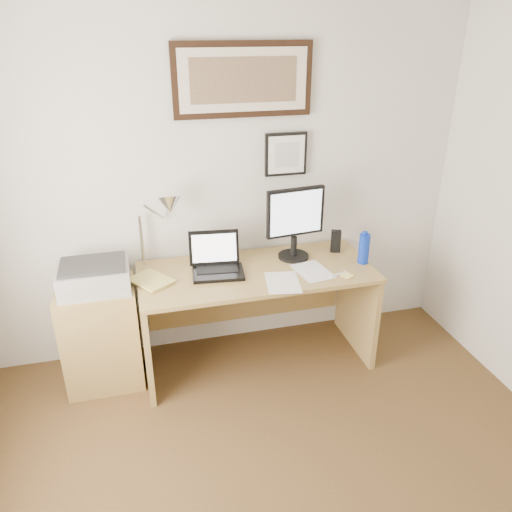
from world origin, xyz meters
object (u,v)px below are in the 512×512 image
object	(u,v)px
water_bottle	(364,249)
book	(139,286)
laptop	(217,264)
printer	(94,276)
side_cabinet	(102,335)
desk	(254,294)
lcd_monitor	(295,220)

from	to	relation	value
water_bottle	book	xyz separation A→B (m)	(-1.54, 0.02, -0.10)
laptop	water_bottle	bearing A→B (deg)	-6.84
printer	water_bottle	bearing A→B (deg)	-3.71
side_cabinet	desk	world-z (taller)	desk
printer	laptop	bearing A→B (deg)	0.33
desk	lcd_monitor	world-z (taller)	lcd_monitor
water_bottle	printer	size ratio (longest dim) A/B	0.49
side_cabinet	laptop	distance (m)	0.92
water_bottle	lcd_monitor	distance (m)	0.52
lcd_monitor	printer	world-z (taller)	lcd_monitor
desk	water_bottle	bearing A→B (deg)	-11.83
water_bottle	desk	bearing A→B (deg)	168.17
water_bottle	book	world-z (taller)	water_bottle
side_cabinet	lcd_monitor	bearing A→B (deg)	3.04
book	laptop	bearing A→B (deg)	11.12
book	lcd_monitor	distance (m)	1.15
desk	printer	distance (m)	1.10
laptop	printer	bearing A→B (deg)	-179.67
water_bottle	lcd_monitor	size ratio (longest dim) A/B	0.41
water_bottle	laptop	size ratio (longest dim) A/B	0.59
desk	laptop	bearing A→B (deg)	-172.41
laptop	desk	bearing A→B (deg)	7.59
desk	lcd_monitor	distance (m)	0.61
book	printer	world-z (taller)	printer
side_cabinet	desk	distance (m)	1.08
book	printer	size ratio (longest dim) A/B	0.62
side_cabinet	desk	xyz separation A→B (m)	(1.07, 0.04, 0.15)
desk	printer	size ratio (longest dim) A/B	3.64
water_bottle	side_cabinet	bearing A→B (deg)	176.16
water_bottle	desk	xyz separation A→B (m)	(-0.75, 0.16, -0.34)
laptop	lcd_monitor	xyz separation A→B (m)	(0.57, 0.07, 0.23)
desk	laptop	size ratio (longest dim) A/B	4.38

